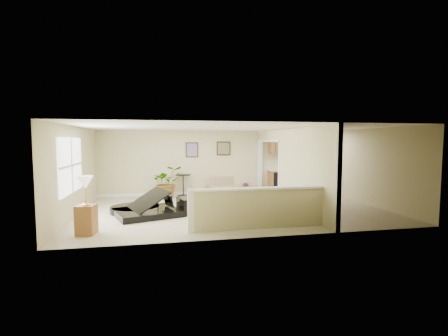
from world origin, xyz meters
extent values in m
plane|color=beige|center=(0.00, 0.00, 0.00)|extent=(9.00, 9.00, 0.00)
cube|color=#C0B783|center=(0.00, 3.00, 1.25)|extent=(9.00, 0.04, 2.50)
cube|color=#C0B783|center=(0.00, -3.00, 1.25)|extent=(9.00, 0.04, 2.50)
cube|color=#C0B783|center=(-4.50, 0.00, 1.25)|extent=(0.04, 6.00, 2.50)
cube|color=#C0B783|center=(4.50, 0.00, 1.25)|extent=(0.04, 6.00, 2.50)
cube|color=white|center=(0.00, 0.00, 2.50)|extent=(9.00, 6.00, 0.04)
cube|color=gray|center=(3.15, 0.00, 0.00)|extent=(2.70, 6.00, 0.01)
cube|color=#C0B783|center=(1.80, -1.20, 1.25)|extent=(0.12, 3.60, 2.50)
cube|color=#C0B783|center=(1.80, 1.77, 2.30)|extent=(0.12, 2.35, 0.40)
cube|color=#C0B783|center=(0.15, -2.30, 0.47)|extent=(3.30, 0.12, 0.95)
cube|color=white|center=(0.15, -2.30, 0.96)|extent=(3.40, 0.22, 0.05)
cube|color=white|center=(-1.50, -2.30, 0.50)|extent=(0.14, 0.14, 1.00)
cube|color=white|center=(-4.49, -0.50, 1.45)|extent=(0.05, 2.15, 1.45)
cube|color=#312211|center=(-0.95, 2.98, 1.75)|extent=(0.48, 0.03, 0.58)
cube|color=#996182|center=(-0.95, 2.96, 1.75)|extent=(0.40, 0.01, 0.50)
cube|color=#312211|center=(0.30, 2.98, 1.80)|extent=(0.55, 0.03, 0.55)
cube|color=silver|center=(0.30, 2.96, 1.80)|extent=(0.46, 0.01, 0.46)
cube|color=brown|center=(3.30, 2.70, 0.45)|extent=(2.30, 0.60, 0.90)
cube|color=beige|center=(3.30, 2.70, 0.92)|extent=(2.36, 0.65, 0.04)
cube|color=black|center=(2.50, 2.69, 0.43)|extent=(0.60, 0.60, 0.84)
cube|color=brown|center=(3.30, 2.82, 1.95)|extent=(2.30, 0.35, 0.75)
cube|color=black|center=(-2.55, -0.40, 0.88)|extent=(2.04, 1.90, 0.34)
cylinder|color=black|center=(-2.72, 0.23, 0.88)|extent=(1.43, 1.43, 0.34)
cube|color=white|center=(-1.56, -0.40, 0.84)|extent=(0.61, 1.17, 0.02)
cube|color=black|center=(-2.67, -0.29, 1.20)|extent=(1.67, 1.68, 0.78)
cube|color=black|center=(-1.46, -0.40, 0.23)|extent=(0.53, 0.76, 0.46)
cube|color=tan|center=(0.48, 2.65, 0.22)|extent=(1.79, 1.39, 0.44)
cube|color=tan|center=(0.48, 2.99, 0.67)|extent=(1.55, 0.74, 0.46)
cube|color=tan|center=(-0.22, 2.65, 0.53)|extent=(0.49, 0.91, 0.17)
cube|color=tan|center=(1.17, 2.65, 0.53)|extent=(0.49, 0.91, 0.17)
cylinder|color=black|center=(-1.32, 2.65, 0.02)|extent=(0.41, 0.41, 0.03)
cylinder|color=black|center=(-1.32, 2.65, 0.41)|extent=(0.04, 0.04, 0.80)
cylinder|color=black|center=(-1.32, 2.65, 0.82)|extent=(0.57, 0.57, 0.03)
cylinder|color=black|center=(-1.94, 2.28, 0.12)|extent=(0.34, 0.34, 0.24)
imported|color=#174D19|center=(-1.94, 2.28, 0.60)|extent=(1.30, 1.21, 1.19)
cylinder|color=black|center=(0.96, 2.08, 0.10)|extent=(0.28, 0.28, 0.19)
imported|color=#174D19|center=(0.96, 2.08, 0.27)|extent=(0.39, 0.39, 0.53)
cube|color=brown|center=(-3.81, -2.03, 0.33)|extent=(0.45, 0.45, 0.66)
cylinder|color=gold|center=(-3.81, -2.03, 0.68)|extent=(0.18, 0.18, 0.02)
cylinder|color=gold|center=(-3.81, -2.03, 0.90)|extent=(0.03, 0.03, 0.44)
cone|color=beige|center=(-3.81, -2.03, 1.17)|extent=(0.35, 0.35, 0.29)
camera|label=1|loc=(-2.17, -9.62, 2.09)|focal=26.00mm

